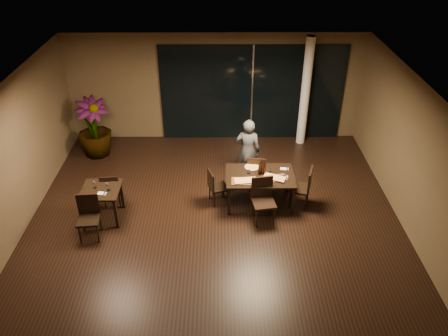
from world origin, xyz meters
The scene contains 32 objects.
ground centered at (0.00, 0.00, 0.00)m, with size 8.00×8.00×0.00m, color black.
wall_back centered at (0.00, 4.05, 1.50)m, with size 8.00×0.10×3.00m, color brown.
wall_left centered at (-4.05, 0.00, 1.50)m, with size 0.10×8.00×3.00m, color brown.
wall_right centered at (4.05, 0.00, 1.50)m, with size 0.10×8.00×3.00m, color brown.
ceiling centered at (0.00, 0.00, 3.02)m, with size 8.00×8.00×0.04m, color silver.
window_panel centered at (1.00, 3.96, 1.35)m, with size 5.00×0.06×2.70m, color black.
column centered at (2.40, 3.65, 1.50)m, with size 0.24×0.24×3.00m, color white.
main_table centered at (1.00, 0.80, 0.68)m, with size 1.50×1.00×0.75m.
side_table centered at (-2.40, 0.30, 0.62)m, with size 0.80×0.80×0.75m.
chair_main_far centered at (0.96, 1.34, 0.51)m, with size 0.48×0.48×0.92m.
chair_main_near centered at (1.02, 0.24, 0.56)m, with size 0.53×0.53×1.00m.
chair_main_left centered at (0.01, 0.82, 0.47)m, with size 0.50×0.50×0.85m.
chair_main_right centered at (1.96, 0.67, 0.55)m, with size 0.57×0.57×0.98m.
chair_side_far centered at (-2.30, 0.70, 0.48)m, with size 0.42×0.42×0.85m.
chair_side_near centered at (-2.55, -0.26, 0.52)m, with size 0.47×0.47×0.94m.
diner centered at (0.78, 1.77, 0.81)m, with size 0.55×0.37×1.62m, color #313437.
potted_plant centered at (-3.19, 3.02, 0.79)m, with size 0.86×0.86×1.58m, color #21531B.
pizza_board_left centered at (0.66, 0.55, 0.76)m, with size 0.60×0.30×0.01m, color #4C3118.
pizza_board_right centered at (1.30, 0.66, 0.76)m, with size 0.53×0.27×0.01m, color #4D2918.
oblong_pizza_left centered at (0.66, 0.55, 0.77)m, with size 0.46×0.21×0.02m, color maroon, non-canonical shape.
oblong_pizza_right centered at (1.30, 0.66, 0.77)m, with size 0.46×0.21×0.02m, color maroon, non-canonical shape.
round_pizza centered at (0.84, 1.12, 0.76)m, with size 0.32×0.32×0.01m, color red.
bottle_a centered at (0.99, 0.84, 0.91)m, with size 0.07×0.07×0.32m, color black, non-canonical shape.
bottle_b centered at (1.09, 0.84, 0.91)m, with size 0.07×0.07×0.31m, color black, non-canonical shape.
bottle_c centered at (1.02, 0.89, 0.91)m, with size 0.07×0.07×0.32m, color black, non-canonical shape.
tumbler_left centered at (0.75, 0.88, 0.79)m, with size 0.07×0.07×0.08m, color white.
tumbler_right centered at (1.24, 0.93, 0.79)m, with size 0.07×0.07×0.08m, color white.
napkin_near centered at (1.51, 0.71, 0.76)m, with size 0.18×0.10×0.01m, color silver.
napkin_far centered at (1.56, 1.04, 0.76)m, with size 0.18×0.10×0.01m, color silver.
wine_glass_a centered at (-2.53, 0.35, 0.83)m, with size 0.07×0.07×0.17m, color white, non-canonical shape.
wine_glass_b centered at (-2.23, 0.26, 0.84)m, with size 0.08×0.08×0.18m, color white, non-canonical shape.
side_napkin centered at (-2.33, 0.13, 0.76)m, with size 0.18×0.11×0.01m, color white.
Camera 1 is at (0.13, -7.21, 6.05)m, focal length 35.00 mm.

